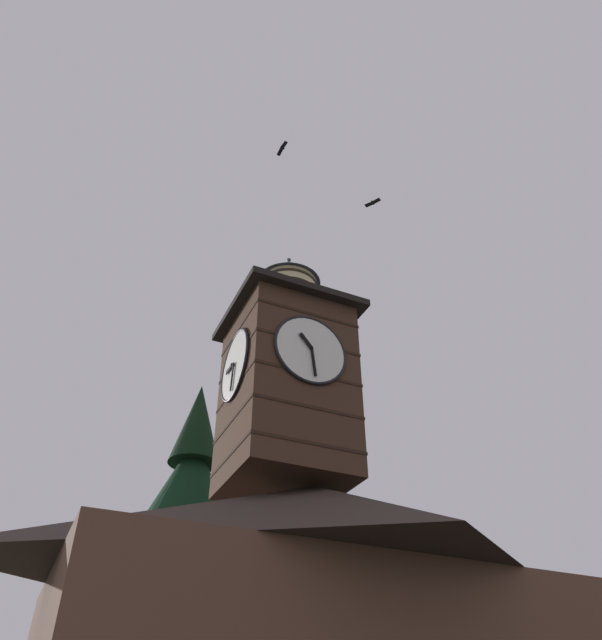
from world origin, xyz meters
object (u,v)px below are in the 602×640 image
object	(u,v)px
pine_tree_behind	(178,602)
flying_bird_low	(373,203)
clock_tower	(287,377)
flying_bird_high	(282,148)
moon	(332,585)
building_main	(317,629)

from	to	relation	value
pine_tree_behind	flying_bird_low	world-z (taller)	flying_bird_low
clock_tower	pine_tree_behind	bearing A→B (deg)	-81.94
flying_bird_low	flying_bird_high	bearing A→B (deg)	-14.92
clock_tower	moon	size ratio (longest dim) A/B	4.72
clock_tower	flying_bird_high	world-z (taller)	flying_bird_high
flying_bird_high	moon	bearing A→B (deg)	-119.57
pine_tree_behind	flying_bird_low	size ratio (longest dim) A/B	24.85
clock_tower	moon	distance (m)	33.11
building_main	pine_tree_behind	world-z (taller)	pine_tree_behind
building_main	clock_tower	world-z (taller)	clock_tower
building_main	clock_tower	xyz separation A→B (m)	(0.73, -0.58, 7.69)
pine_tree_behind	flying_bird_high	distance (m)	17.38
flying_bird_high	flying_bird_low	size ratio (longest dim) A/B	1.21
flying_bird_low	building_main	bearing A→B (deg)	-66.17
building_main	flying_bird_high	size ratio (longest dim) A/B	19.18
building_main	flying_bird_low	size ratio (longest dim) A/B	23.21
moon	flying_bird_low	world-z (taller)	flying_bird_low
building_main	moon	size ratio (longest dim) A/B	7.12
moon	flying_bird_low	distance (m)	35.59
clock_tower	building_main	bearing A→B (deg)	141.43
building_main	pine_tree_behind	xyz separation A→B (m)	(1.77, -7.96, 1.91)
clock_tower	flying_bird_low	world-z (taller)	flying_bird_low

